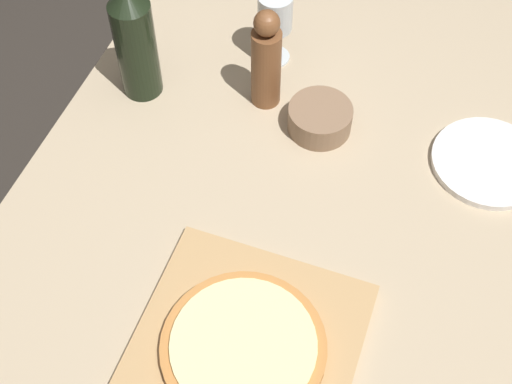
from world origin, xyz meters
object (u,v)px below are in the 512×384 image
object	(u,v)px
wine_bottle	(135,40)
wine_glass	(275,15)
pepper_mill	(266,61)
pizza	(243,347)
small_bowl	(320,118)

from	to	relation	value
wine_bottle	wine_glass	world-z (taller)	wine_bottle
wine_bottle	wine_glass	xyz separation A→B (m)	(0.23, 0.18, -0.01)
pepper_mill	wine_glass	world-z (taller)	pepper_mill
pizza	pepper_mill	size ratio (longest dim) A/B	1.16
pizza	wine_glass	world-z (taller)	wine_glass
pepper_mill	small_bowl	distance (m)	0.15
wine_glass	pepper_mill	bearing A→B (deg)	-79.17
wine_bottle	pepper_mill	xyz separation A→B (m)	(0.25, 0.06, -0.02)
wine_glass	small_bowl	world-z (taller)	wine_glass
pizza	small_bowl	xyz separation A→B (m)	(-0.02, 0.50, -0.00)
small_bowl	wine_bottle	bearing A→B (deg)	-177.02
pizza	small_bowl	distance (m)	0.50
pizza	wine_bottle	world-z (taller)	wine_bottle
wine_bottle	small_bowl	bearing A→B (deg)	2.98
wine_glass	small_bowl	distance (m)	0.23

